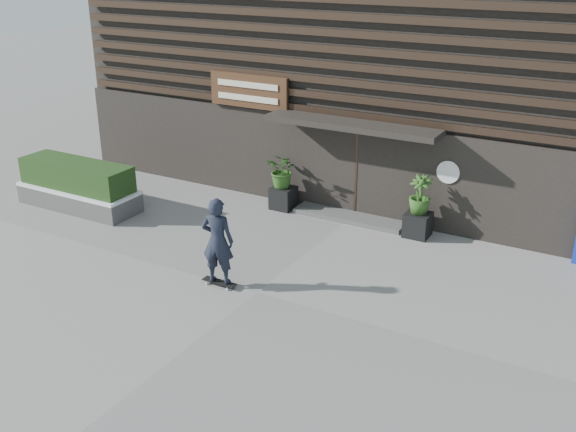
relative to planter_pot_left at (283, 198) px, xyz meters
The scene contains 11 objects.
ground 4.80m from the planter_pot_left, 66.64° to the right, with size 80.00×80.00×0.00m, color gray.
entrance_step 1.93m from the planter_pot_left, ahead, with size 3.00×0.80×0.12m, color #4B4B48.
planter_pot_left is the anchor object (origin of this frame).
bamboo_left 0.78m from the planter_pot_left, ahead, with size 0.86×0.75×0.96m, color #2D591E.
planter_pot_right 3.80m from the planter_pot_left, ahead, with size 0.60×0.60×0.60m, color black.
bamboo_right 3.88m from the planter_pot_left, ahead, with size 0.54×0.54×0.96m, color #2D591E.
raised_bed 5.56m from the planter_pot_left, 151.41° to the right, with size 3.50×1.20×0.50m, color #454543.
snow_layer 5.57m from the planter_pot_left, 151.41° to the right, with size 3.50×1.20×0.08m, color white.
hedge 5.60m from the planter_pot_left, 151.41° to the right, with size 3.30×1.00×0.70m, color #1B3613.
building 6.94m from the planter_pot_left, 71.14° to the left, with size 18.00×11.00×8.00m.
skateboarder 4.71m from the planter_pot_left, 76.91° to the right, with size 0.78×0.59×1.96m.
Camera 1 is at (6.55, -10.24, 6.65)m, focal length 41.57 mm.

